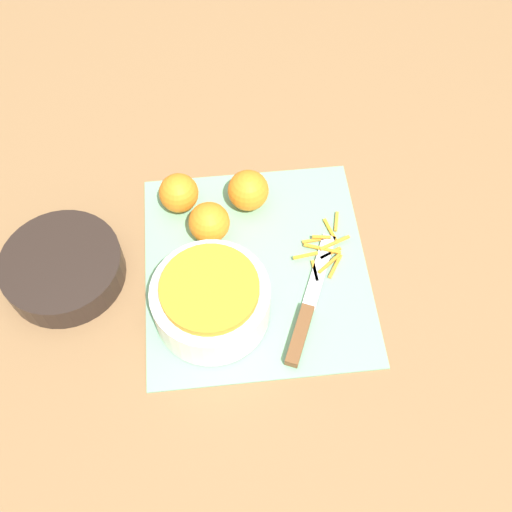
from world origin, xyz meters
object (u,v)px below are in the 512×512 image
at_px(bowl_dark, 63,268).
at_px(orange_back, 179,193).
at_px(knife, 304,320).
at_px(orange_left, 249,190).
at_px(bowl_speckled, 211,300).
at_px(orange_right, 209,222).

bearing_deg(bowl_dark, orange_back, -57.97).
relative_size(knife, orange_left, 3.30).
relative_size(knife, orange_back, 3.43).
distance_m(knife, orange_back, 0.30).
xyz_separation_m(bowl_speckled, orange_right, (0.15, -0.01, -0.01)).
bearing_deg(bowl_speckled, bowl_dark, 67.84).
distance_m(bowl_speckled, orange_left, 0.22).
xyz_separation_m(bowl_dark, orange_left, (0.11, -0.31, 0.02)).
xyz_separation_m(orange_left, orange_right, (-0.06, 0.07, -0.00)).
bearing_deg(orange_back, orange_right, -144.34).
bearing_deg(bowl_dark, knife, -108.48).
xyz_separation_m(bowl_dark, orange_right, (0.05, -0.24, 0.02)).
height_order(bowl_speckled, orange_back, bowl_speckled).
bearing_deg(orange_left, orange_back, 86.25).
distance_m(knife, orange_right, 0.22).
bearing_deg(bowl_speckled, knife, -102.03).
height_order(bowl_dark, orange_back, orange_back).
relative_size(bowl_speckled, orange_right, 2.61).
xyz_separation_m(knife, orange_back, (0.24, 0.18, 0.03)).
bearing_deg(knife, orange_right, 60.41).
height_order(bowl_speckled, orange_right, bowl_speckled).
relative_size(orange_right, orange_back, 1.02).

